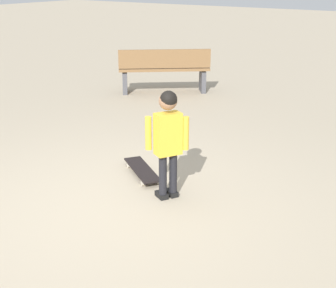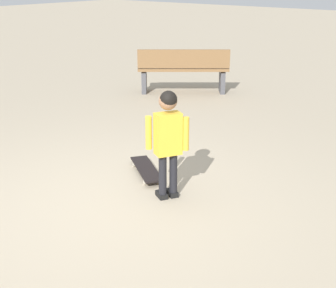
# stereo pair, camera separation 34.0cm
# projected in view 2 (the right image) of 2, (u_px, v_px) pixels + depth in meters

# --- Properties ---
(ground_plane) EXTENTS (50.00, 50.00, 0.00)m
(ground_plane) POSITION_uv_depth(u_px,v_px,m) (101.00, 207.00, 4.58)
(ground_plane) COLOR tan
(child_person) EXTENTS (0.28, 0.35, 1.06)m
(child_person) POSITION_uv_depth(u_px,v_px,m) (168.00, 133.00, 4.56)
(child_person) COLOR black
(child_person) RESTS_ON ground
(skateboard) EXTENTS (0.58, 0.72, 0.07)m
(skateboard) POSITION_uv_depth(u_px,v_px,m) (146.00, 169.00, 5.30)
(skateboard) COLOR black
(skateboard) RESTS_ON ground
(street_bench) EXTENTS (1.35, 1.52, 0.80)m
(street_bench) POSITION_uv_depth(u_px,v_px,m) (183.00, 70.00, 8.72)
(street_bench) COLOR brown
(street_bench) RESTS_ON ground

